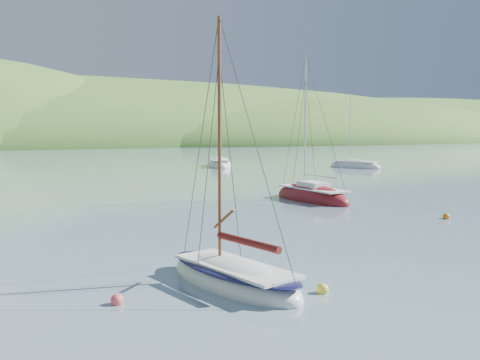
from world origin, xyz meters
name	(u,v)px	position (x,y,z in m)	size (l,w,h in m)	color
ground	(283,278)	(0.00, 0.00, 0.00)	(700.00, 700.00, 0.00)	slate
daysailer_white	(233,278)	(-1.90, -0.01, 0.22)	(3.78, 6.58, 9.54)	silver
sloop_red	(312,197)	(11.50, 16.65, 0.22)	(3.39, 7.84, 11.26)	maroon
distant_sloop_b	(220,165)	(17.92, 50.28, 0.20)	(5.34, 8.97, 12.09)	silver
distant_sloop_d	(355,166)	(33.21, 41.12, 0.18)	(5.23, 7.49, 10.13)	silver
mooring_buoys	(233,252)	(-0.25, 3.84, 0.12)	(24.42, 11.30, 0.43)	yellow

